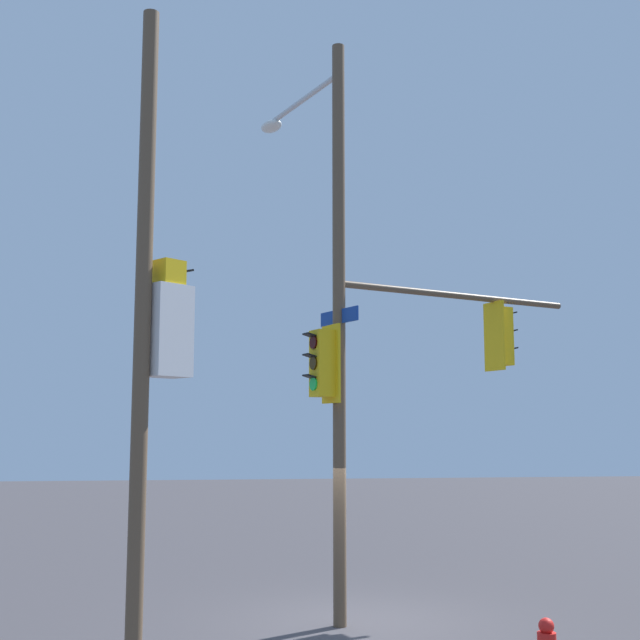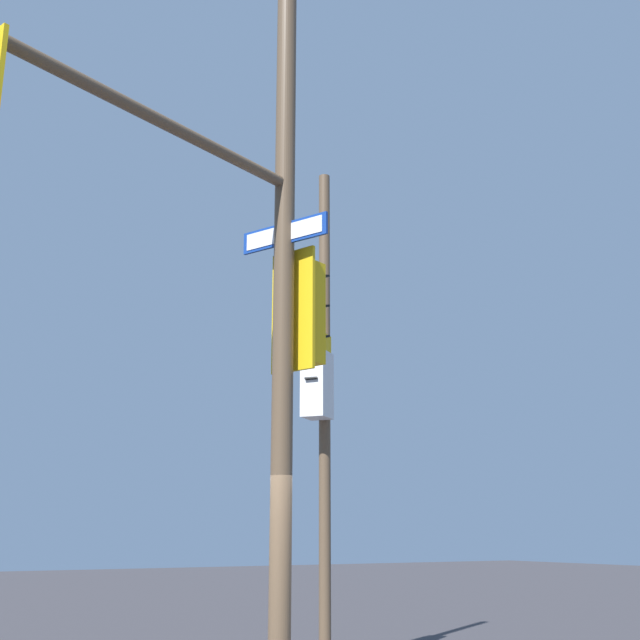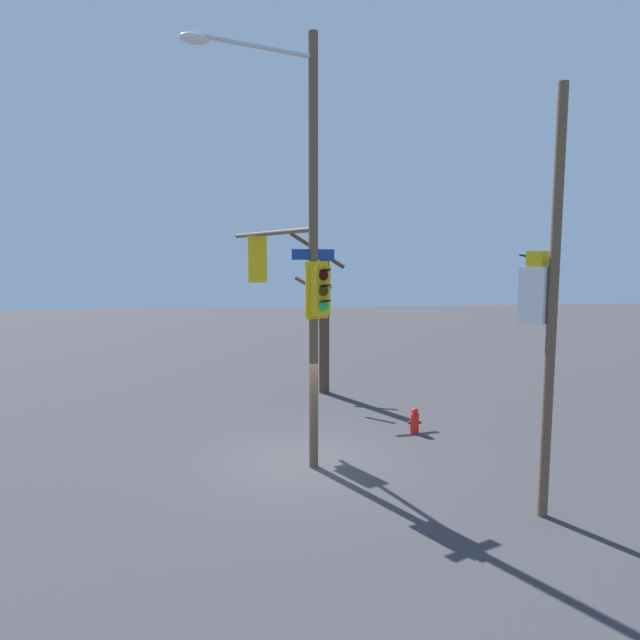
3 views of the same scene
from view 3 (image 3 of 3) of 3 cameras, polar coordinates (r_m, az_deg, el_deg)
name	(u,v)px [view 3 (image 3 of 3)]	position (r m, az deg, el deg)	size (l,w,h in m)	color
ground_plane	(302,462)	(13.75, -1.85, -14.53)	(80.00, 80.00, 0.00)	#39363A
main_signal_pole_assembly	(293,248)	(13.15, -2.84, 7.49)	(3.28, 6.02, 9.81)	brown
secondary_pole_assembly	(543,298)	(11.05, 22.14, 2.12)	(0.61, 0.67, 8.02)	brown
bare_tree_behind_pole	(323,321)	(19.74, 0.34, -0.12)	(1.84, 1.90, 5.78)	#493727
fire_hydrant_fallback	(415,421)	(15.95, 9.79, -10.28)	(0.38, 0.24, 0.73)	red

